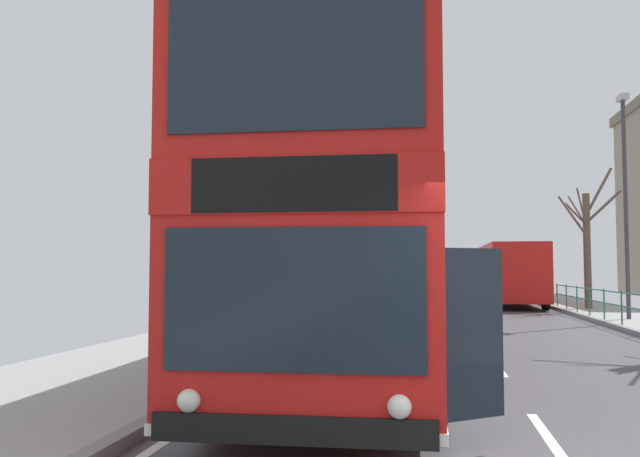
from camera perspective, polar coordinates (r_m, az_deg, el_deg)
double_decker_bus_main at (r=11.15m, az=2.80°, el=-0.42°), size 3.47×11.48×4.58m
background_bus_far_lane at (r=33.23m, az=16.18°, el=-3.69°), size 2.67×9.20×2.95m
street_lamp_far_side at (r=24.20m, az=24.97°, el=3.24°), size 0.28×0.60×7.51m
bare_tree_far_01 at (r=29.93m, az=22.20°, el=-0.98°), size 2.33×3.33×5.99m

